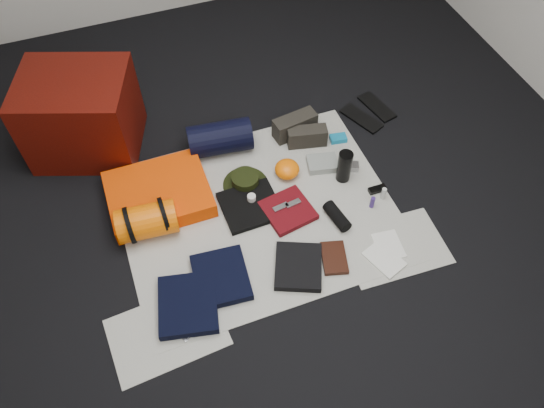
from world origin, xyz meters
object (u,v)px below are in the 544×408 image
object	(u,v)px
stuff_sack	(147,221)
paperback_book	(334,258)
red_cabinet	(81,115)
water_bottle	(344,166)
sleeping_pad	(159,194)
navy_duffel	(220,138)
compact_camera	(350,166)

from	to	relation	value
stuff_sack	paperback_book	size ratio (longest dim) A/B	1.63
red_cabinet	water_bottle	distance (m)	1.67
red_cabinet	water_bottle	world-z (taller)	red_cabinet
red_cabinet	stuff_sack	distance (m)	0.86
sleeping_pad	paperback_book	size ratio (longest dim) A/B	2.88
red_cabinet	navy_duffel	distance (m)	0.87
compact_camera	paperback_book	xyz separation A→B (m)	(-0.38, -0.58, -0.01)
red_cabinet	navy_duffel	world-z (taller)	red_cabinet
water_bottle	paperback_book	bearing A→B (deg)	-119.61
sleeping_pad	compact_camera	bearing A→B (deg)	-8.51
red_cabinet	paperback_book	size ratio (longest dim) A/B	3.13
red_cabinet	compact_camera	world-z (taller)	red_cabinet
water_bottle	compact_camera	world-z (taller)	water_bottle
red_cabinet	water_bottle	xyz separation A→B (m)	(1.43, -0.85, -0.15)
stuff_sack	paperback_book	xyz separation A→B (m)	(0.93, -0.55, -0.08)
compact_camera	navy_duffel	bearing A→B (deg)	172.14
red_cabinet	paperback_book	distance (m)	1.80
compact_camera	paperback_book	bearing A→B (deg)	-99.12
red_cabinet	navy_duffel	bearing A→B (deg)	-3.71
navy_duffel	paperback_book	bearing A→B (deg)	-64.34
sleeping_pad	water_bottle	size ratio (longest dim) A/B	2.68
sleeping_pad	compact_camera	size ratio (longest dim) A/B	5.69
red_cabinet	sleeping_pad	size ratio (longest dim) A/B	1.09
stuff_sack	water_bottle	bearing A→B (deg)	-1.35
paperback_book	sleeping_pad	bearing A→B (deg)	152.99
navy_duffel	water_bottle	bearing A→B (deg)	-30.92
paperback_book	compact_camera	bearing A→B (deg)	72.72
navy_duffel	compact_camera	xyz separation A→B (m)	(0.72, -0.45, -0.09)
sleeping_pad	stuff_sack	world-z (taller)	stuff_sack
stuff_sack	navy_duffel	distance (m)	0.75
water_bottle	paperback_book	xyz separation A→B (m)	(-0.30, -0.52, -0.10)
paperback_book	navy_duffel	bearing A→B (deg)	124.47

